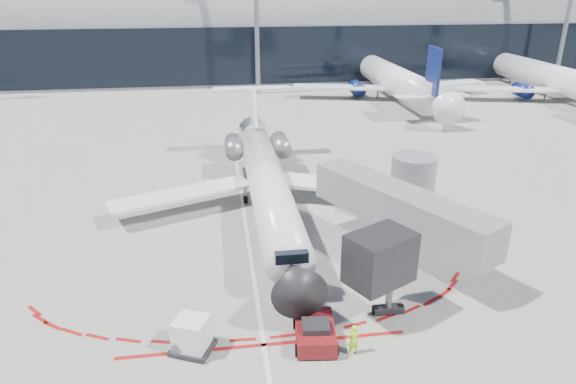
{
  "coord_description": "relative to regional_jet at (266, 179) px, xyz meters",
  "views": [
    {
      "loc": [
        -1.68,
        -31.5,
        16.27
      ],
      "look_at": [
        2.91,
        0.66,
        2.85
      ],
      "focal_mm": 32.0,
      "sensor_mm": 36.0,
      "label": 1
    }
  ],
  "objects": [
    {
      "name": "pushback_tug",
      "position": [
        0.7,
        -15.87,
        -1.91
      ],
      "size": [
        2.3,
        4.82,
        1.23
      ],
      "rotation": [
        0.0,
        0.0,
        -0.11
      ],
      "color": "#570C0C",
      "rests_on": "ground"
    },
    {
      "name": "light_mast_east",
      "position": [
        53.2,
        43.68,
        10.05
      ],
      "size": [
        0.7,
        0.7,
        25.0
      ],
      "primitive_type": "cylinder",
      "color": "slate",
      "rests_on": "ground"
    },
    {
      "name": "jet_bridge",
      "position": [
        8.0,
        -7.33,
        0.56
      ],
      "size": [
        10.03,
        15.2,
        4.9
      ],
      "color": "gray",
      "rests_on": "ground"
    },
    {
      "name": "uld_container",
      "position": [
        -5.17,
        -15.73,
        -1.58
      ],
      "size": [
        2.35,
        2.21,
        1.76
      ],
      "rotation": [
        0.0,
        0.0,
        -0.42
      ],
      "color": "black",
      "rests_on": "ground"
    },
    {
      "name": "bg_airliner_2",
      "position": [
        46.4,
        33.58,
        3.12
      ],
      "size": [
        34.45,
        36.48,
        11.15
      ],
      "primitive_type": null,
      "color": "white",
      "rests_on": "ground"
    },
    {
      "name": "regional_jet",
      "position": [
        0.0,
        0.0,
        0.0
      ],
      "size": [
        23.78,
        29.32,
        7.34
      ],
      "color": "white",
      "rests_on": "ground"
    },
    {
      "name": "ramp_worker",
      "position": [
        2.28,
        -17.01,
        -1.65
      ],
      "size": [
        0.66,
        0.51,
        1.6
      ],
      "primitive_type": "imported",
      "rotation": [
        0.0,
        0.0,
        3.38
      ],
      "color": "#BAFF1A",
      "rests_on": "ground"
    },
    {
      "name": "apron_centerline",
      "position": [
        -1.8,
        -2.32,
        -2.45
      ],
      "size": [
        0.25,
        40.0,
        0.01
      ],
      "primitive_type": "cube",
      "color": "silver",
      "rests_on": "ground"
    },
    {
      "name": "bg_airliner_1",
      "position": [
        22.68,
        38.43,
        3.16
      ],
      "size": [
        34.69,
        36.73,
        11.22
      ],
      "primitive_type": null,
      "color": "white",
      "rests_on": "ground"
    },
    {
      "name": "terminal_building",
      "position": [
        -1.8,
        60.66,
        6.07
      ],
      "size": [
        150.0,
        24.15,
        24.0
      ],
      "color": "#95989B",
      "rests_on": "ground"
    },
    {
      "name": "apron_stop_bar",
      "position": [
        -1.8,
        -15.82,
        -2.45
      ],
      "size": [
        14.0,
        0.25,
        0.01
      ],
      "primitive_type": "cube",
      "color": "maroon",
      "rests_on": "ground"
    },
    {
      "name": "ground",
      "position": [
        -1.8,
        -4.32,
        -2.45
      ],
      "size": [
        260.0,
        260.0,
        0.0
      ],
      "primitive_type": "plane",
      "color": "slate",
      "rests_on": "ground"
    },
    {
      "name": "light_mast_centre",
      "position": [
        3.2,
        43.68,
        10.05
      ],
      "size": [
        0.7,
        0.7,
        25.0
      ],
      "primitive_type": "cylinder",
      "color": "slate",
      "rests_on": "ground"
    }
  ]
}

